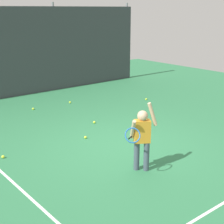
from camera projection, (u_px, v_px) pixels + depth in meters
The scene contains 11 objects.
ground_plane at pixel (120, 145), 7.84m from camera, with size 20.00×20.00×0.00m, color #2D7247.
back_fence_windscreen at pixel (10, 53), 11.74m from camera, with size 11.13×0.08×3.09m, color #383D42.
fence_post_2 at pixel (55, 47), 12.85m from camera, with size 0.09×0.09×3.24m, color slate.
fence_post_3 at pixel (126, 41), 15.04m from camera, with size 0.09×0.09×3.24m, color slate.
tennis_player at pixel (142, 135), 6.43m from camera, with size 0.88×0.54×1.35m.
tennis_ball_0 at pixel (70, 102), 11.32m from camera, with size 0.07×0.07×0.07m, color #CCE033.
tennis_ball_1 at pixel (3, 157), 7.16m from camera, with size 0.07×0.07×0.07m, color #CCE033.
tennis_ball_2 at pixel (85, 137), 8.24m from camera, with size 0.07×0.07×0.07m, color #CCE033.
tennis_ball_3 at pixel (33, 109), 10.58m from camera, with size 0.07×0.07×0.07m, color #CCE033.
tennis_ball_4 at pixel (94, 122), 9.34m from camera, with size 0.07×0.07×0.07m, color #CCE033.
tennis_ball_5 at pixel (146, 99), 11.71m from camera, with size 0.07×0.07×0.07m, color #CCE033.
Camera 1 is at (-4.75, -5.52, 3.02)m, focal length 54.74 mm.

